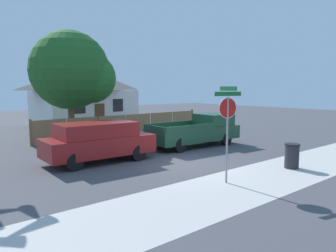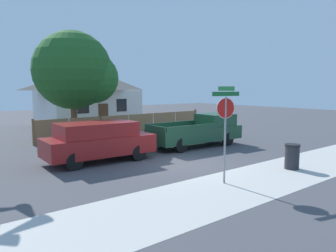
{
  "view_description": "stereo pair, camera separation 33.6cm",
  "coord_description": "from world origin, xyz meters",
  "px_view_note": "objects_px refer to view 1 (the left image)",
  "views": [
    {
      "loc": [
        -9.69,
        -10.4,
        3.38
      ],
      "look_at": [
        -0.07,
        1.01,
        1.6
      ],
      "focal_mm": 35.0,
      "sensor_mm": 36.0,
      "label": 1
    },
    {
      "loc": [
        -9.43,
        -10.61,
        3.38
      ],
      "look_at": [
        -0.07,
        1.01,
        1.6
      ],
      "focal_mm": 35.0,
      "sensor_mm": 36.0,
      "label": 2
    }
  ],
  "objects_px": {
    "house": "(83,95)",
    "oak_tree": "(74,72)",
    "trash_bin": "(292,156)",
    "red_suv": "(98,141)",
    "stop_sign": "(228,117)",
    "orange_pickup": "(197,131)"
  },
  "relations": [
    {
      "from": "oak_tree",
      "to": "trash_bin",
      "type": "height_order",
      "value": "oak_tree"
    },
    {
      "from": "oak_tree",
      "to": "red_suv",
      "type": "xyz_separation_m",
      "value": [
        -2.05,
        -6.83,
        -3.36
      ]
    },
    {
      "from": "house",
      "to": "trash_bin",
      "type": "distance_m",
      "value": 20.86
    },
    {
      "from": "house",
      "to": "orange_pickup",
      "type": "distance_m",
      "value": 14.61
    },
    {
      "from": "trash_bin",
      "to": "oak_tree",
      "type": "bearing_deg",
      "value": 105.22
    },
    {
      "from": "oak_tree",
      "to": "red_suv",
      "type": "height_order",
      "value": "oak_tree"
    },
    {
      "from": "red_suv",
      "to": "stop_sign",
      "type": "distance_m",
      "value": 6.31
    },
    {
      "from": "trash_bin",
      "to": "red_suv",
      "type": "bearing_deg",
      "value": 131.88
    },
    {
      "from": "stop_sign",
      "to": "trash_bin",
      "type": "relative_size",
      "value": 3.28
    },
    {
      "from": "oak_tree",
      "to": "red_suv",
      "type": "relative_size",
      "value": 1.39
    },
    {
      "from": "red_suv",
      "to": "stop_sign",
      "type": "bearing_deg",
      "value": -69.46
    },
    {
      "from": "oak_tree",
      "to": "trash_bin",
      "type": "xyz_separation_m",
      "value": [
        3.56,
        -13.09,
        -3.81
      ]
    },
    {
      "from": "orange_pickup",
      "to": "stop_sign",
      "type": "distance_m",
      "value": 7.5
    },
    {
      "from": "red_suv",
      "to": "stop_sign",
      "type": "relative_size",
      "value": 1.47
    },
    {
      "from": "house",
      "to": "trash_bin",
      "type": "bearing_deg",
      "value": -91.96
    },
    {
      "from": "orange_pickup",
      "to": "trash_bin",
      "type": "relative_size",
      "value": 5.48
    },
    {
      "from": "red_suv",
      "to": "stop_sign",
      "type": "xyz_separation_m",
      "value": [
        1.87,
        -5.87,
        1.36
      ]
    },
    {
      "from": "stop_sign",
      "to": "house",
      "type": "bearing_deg",
      "value": 93.4
    },
    {
      "from": "house",
      "to": "stop_sign",
      "type": "height_order",
      "value": "house"
    },
    {
      "from": "oak_tree",
      "to": "stop_sign",
      "type": "height_order",
      "value": "oak_tree"
    },
    {
      "from": "trash_bin",
      "to": "orange_pickup",
      "type": "bearing_deg",
      "value": 83.47
    },
    {
      "from": "house",
      "to": "oak_tree",
      "type": "distance_m",
      "value": 8.92
    }
  ]
}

